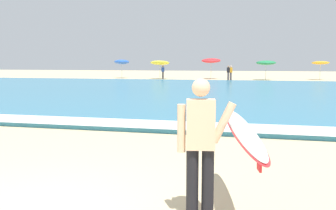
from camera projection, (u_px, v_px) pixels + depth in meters
name	position (u px, v px, depth m)	size (l,w,h in m)	color
sea	(212.00, 91.00, 23.42)	(120.00, 28.00, 0.14)	teal
surf_foam	(158.00, 124.00, 10.47)	(120.00, 1.40, 0.01)	white
surfer_with_board	(220.00, 137.00, 4.35)	(1.14, 2.82, 1.73)	black
beach_umbrella_0	(122.00, 62.00, 44.63)	(1.84, 1.86, 2.30)	beige
beach_umbrella_1	(160.00, 63.00, 42.17)	(2.21, 2.25, 2.22)	beige
beach_umbrella_2	(211.00, 61.00, 42.29)	(2.22, 2.25, 2.49)	beige
beach_umbrella_3	(266.00, 63.00, 39.59)	(2.12, 2.13, 2.15)	beige
beach_umbrella_4	(320.00, 63.00, 40.03)	(1.84, 1.85, 2.10)	beige
beachgoer_near_row_left	(231.00, 72.00, 39.25)	(0.32, 0.20, 1.58)	#383842
beachgoer_near_row_mid	(228.00, 73.00, 38.93)	(0.32, 0.20, 1.58)	#383842
beachgoer_near_row_right	(163.00, 72.00, 42.17)	(0.32, 0.20, 1.58)	#383842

